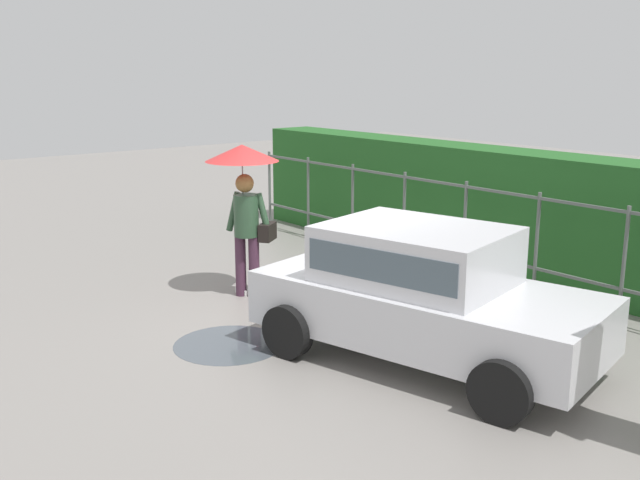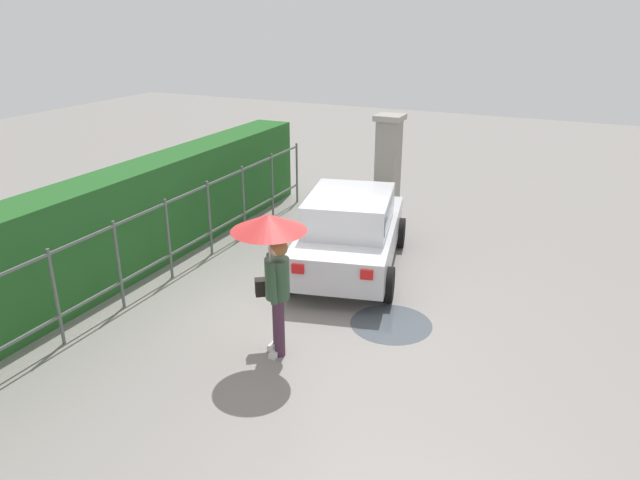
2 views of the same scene
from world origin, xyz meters
name	(u,v)px [view 2 (image 2 of 2)]	position (x,y,z in m)	size (l,w,h in m)	color
ground_plane	(308,300)	(0.00, 0.00, 0.00)	(40.00, 40.00, 0.00)	gray
car	(350,228)	(1.50, -0.13, 0.80)	(3.98, 2.52, 1.48)	silver
pedestrian	(272,250)	(-1.69, -0.30, 1.59)	(1.01, 1.01, 2.11)	#47283D
gate_pillar	(388,167)	(4.42, 0.15, 1.24)	(0.60, 0.60, 2.42)	gray
fence_section	(168,235)	(-0.26, 2.63, 0.83)	(10.11, 0.05, 1.50)	#59605B
hedge_row	(128,222)	(-0.26, 3.53, 0.95)	(11.06, 0.90, 1.90)	#235B23
puddle_near	(391,324)	(-0.20, -1.53, 0.00)	(1.28, 1.28, 0.00)	#4C545B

